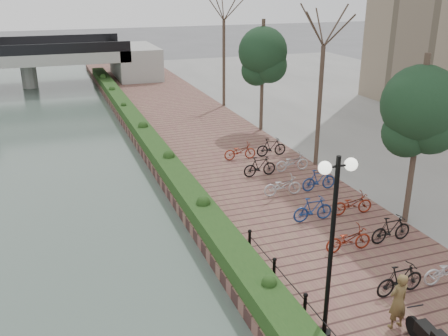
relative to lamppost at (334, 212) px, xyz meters
name	(u,v)px	position (x,y,z in m)	size (l,w,h in m)	color
promenade	(233,168)	(2.47, 13.34, -3.86)	(8.00, 75.00, 0.50)	brown
hedge	(157,151)	(-0.93, 15.84, -3.31)	(1.10, 56.00, 0.60)	#163513
lamppost	(334,212)	(0.00, 0.00, 0.00)	(1.02, 0.32, 5.03)	black
motorcycle	(429,336)	(2.12, -1.43, -3.14)	(0.47, 1.50, 0.94)	black
pedestrian	(398,301)	(1.99, -0.35, -2.79)	(0.60, 0.39, 1.64)	brown
bicycle_parking	(333,207)	(3.96, 6.11, -3.14)	(2.40, 17.32, 1.00)	silver
street_trees	(358,120)	(6.47, 8.52, -0.43)	(3.20, 37.12, 6.80)	#3C2A23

